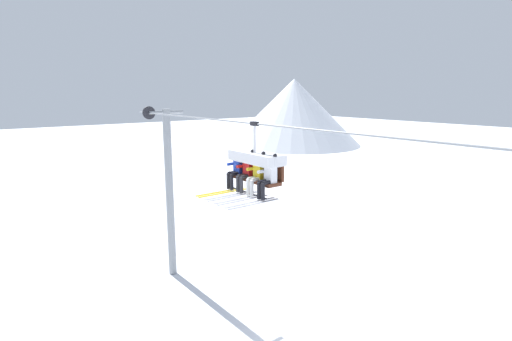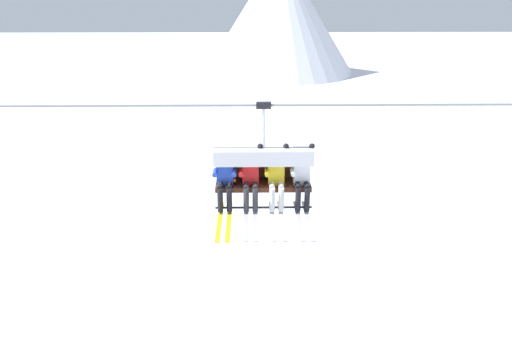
{
  "view_description": "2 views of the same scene",
  "coord_description": "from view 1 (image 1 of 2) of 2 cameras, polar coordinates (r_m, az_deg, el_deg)",
  "views": [
    {
      "loc": [
        8.05,
        -7.77,
        8.58
      ],
      "look_at": [
        -1.13,
        -0.65,
        6.27
      ],
      "focal_mm": 28.0,
      "sensor_mm": 36.0,
      "label": 1
    },
    {
      "loc": [
        -1.29,
        -9.99,
        9.82
      ],
      "look_at": [
        -1.15,
        -0.72,
        6.34
      ],
      "focal_mm": 35.0,
      "sensor_mm": 36.0,
      "label": 2
    }
  ],
  "objects": [
    {
      "name": "mountain_peak_west",
      "position": [
        65.67,
        5.43,
        8.32
      ],
      "size": [
        21.7,
        21.7,
        10.61
      ],
      "color": "white",
      "rests_on": "ground_plane"
    },
    {
      "name": "lift_tower_near",
      "position": [
        18.8,
        -12.31,
        -2.69
      ],
      "size": [
        0.36,
        1.88,
        7.96
      ],
      "color": "gray",
      "rests_on": "ground_plane"
    },
    {
      "name": "lift_cable",
      "position": [
        10.85,
        2.39,
        6.44
      ],
      "size": [
        18.56,
        0.05,
        0.05
      ],
      "color": "gray"
    },
    {
      "name": "chairlift_chair",
      "position": [
        11.66,
        0.07,
        1.18
      ],
      "size": [
        1.93,
        0.74,
        2.05
      ],
      "color": "#512819"
    },
    {
      "name": "skier_blue",
      "position": [
        12.18,
        -2.93,
        0.21
      ],
      "size": [
        0.46,
        1.7,
        1.23
      ],
      "color": "#2847B7"
    },
    {
      "name": "skier_red",
      "position": [
        11.78,
        -1.49,
        -0.06
      ],
      "size": [
        0.48,
        1.7,
        1.34
      ],
      "color": "red"
    },
    {
      "name": "skier_yellow",
      "position": [
        11.38,
        0.01,
        -0.45
      ],
      "size": [
        0.48,
        1.7,
        1.34
      ],
      "color": "yellow"
    },
    {
      "name": "skier_white",
      "position": [
        11.0,
        1.61,
        -0.87
      ],
      "size": [
        0.48,
        1.7,
        1.34
      ],
      "color": "silver"
    }
  ]
}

